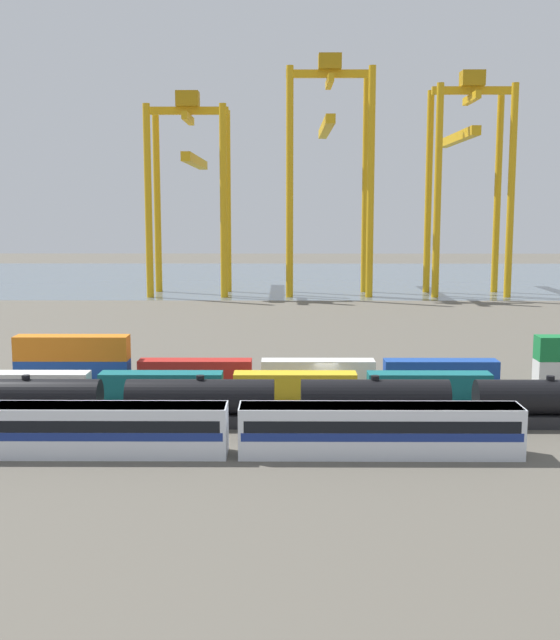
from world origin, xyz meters
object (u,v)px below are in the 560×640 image
object	(u,v)px
freight_tank_row	(375,402)
gantry_crane_central	(328,152)
shipping_container_3	(429,386)
shipping_container_8	(441,372)
passenger_train	(233,428)
gantry_crane_west	(191,174)
gantry_crane_east	(467,162)

from	to	relation	value
freight_tank_row	gantry_crane_central	world-z (taller)	gantry_crane_central
freight_tank_row	shipping_container_3	world-z (taller)	freight_tank_row
shipping_container_3	shipping_container_8	distance (m)	7.12
passenger_train	freight_tank_row	bearing A→B (deg)	35.28
gantry_crane_west	gantry_crane_east	bearing A→B (deg)	-0.35
passenger_train	gantry_crane_central	bearing A→B (deg)	83.47
freight_tank_row	gantry_crane_east	xyz separation A→B (m)	(31.79, 108.49, 26.68)
passenger_train	shipping_container_3	xyz separation A→B (m)	(18.18, 18.21, -0.84)
gantry_crane_east	shipping_container_8	bearing A→B (deg)	-103.95
freight_tank_row	shipping_container_8	distance (m)	18.89
shipping_container_3	gantry_crane_east	world-z (taller)	gantry_crane_east
shipping_container_8	freight_tank_row	bearing A→B (deg)	-118.34
shipping_container_3	gantry_crane_east	distance (m)	105.39
shipping_container_8	gantry_crane_east	world-z (taller)	gantry_crane_east
shipping_container_3	gantry_crane_central	world-z (taller)	gantry_crane_central
shipping_container_3	gantry_crane_central	bearing A→B (deg)	92.79
shipping_container_3	shipping_container_8	world-z (taller)	same
shipping_container_8	gantry_crane_west	distance (m)	102.56
gantry_crane_west	gantry_crane_central	distance (m)	30.46
shipping_container_3	gantry_crane_west	distance (m)	107.78
gantry_crane_east	passenger_train	bearing A→B (deg)	-110.42
passenger_train	gantry_crane_west	world-z (taller)	gantry_crane_west
gantry_crane_east	gantry_crane_central	bearing A→B (deg)	-179.97
shipping_container_3	gantry_crane_west	bearing A→B (deg)	109.44
shipping_container_3	gantry_crane_west	xyz separation A→B (m)	(-34.91, 98.92, 24.78)
freight_tank_row	gantry_crane_central	size ratio (longest dim) A/B	1.43
freight_tank_row	shipping_container_8	bearing A→B (deg)	61.66
shipping_container_8	gantry_crane_west	world-z (taller)	gantry_crane_west
shipping_container_8	gantry_crane_west	size ratio (longest dim) A/B	0.28
gantry_crane_central	passenger_train	bearing A→B (deg)	-96.53
gantry_crane_central	gantry_crane_east	world-z (taller)	gantry_crane_central
freight_tank_row	gantry_crane_west	distance (m)	115.03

